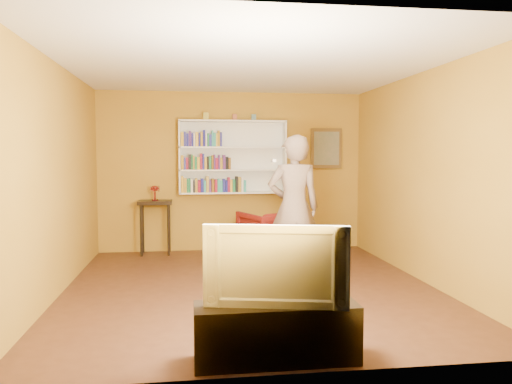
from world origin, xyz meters
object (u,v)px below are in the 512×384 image
bookshelf (232,157)px  tv_cabinet (276,333)px  television (276,264)px  console_table (155,210)px  armchair (272,236)px  ruby_lustre (155,190)px  person (294,208)px

bookshelf → tv_cabinet: bookshelf is taller
bookshelf → television: 4.73m
console_table → armchair: 2.03m
bookshelf → armchair: (0.52, -1.02, -1.20)m
ruby_lustre → television: size_ratio=0.22×
bookshelf → ruby_lustre: bearing=-172.9°
bookshelf → armchair: size_ratio=2.07×
television → console_table: bearing=117.9°
person → tv_cabinet: bearing=76.8°
person → console_table: bearing=-43.4°
console_table → ruby_lustre: bearing=0.0°
console_table → television: (1.22, -4.50, 0.05)m
console_table → person: size_ratio=0.47×
ruby_lustre → tv_cabinet: 4.74m
ruby_lustre → television: 4.67m
bookshelf → armchair: bookshelf is taller
person → ruby_lustre: bearing=-43.4°
television → bookshelf: bearing=101.9°
console_table → tv_cabinet: (1.22, -4.50, -0.51)m
bookshelf → person: 2.26m
person → tv_cabinet: (-0.69, -2.58, -0.72)m
bookshelf → television: size_ratio=1.62×
tv_cabinet → television: television is taller
armchair → tv_cabinet: (-0.59, -3.64, -0.16)m
armchair → person: person is taller
ruby_lustre → armchair: bearing=-25.4°
armchair → person: (0.10, -1.06, 0.55)m
console_table → television: bearing=-74.9°
bookshelf → television: (-0.07, -4.66, -0.81)m
console_table → person: person is taller
bookshelf → console_table: bookshelf is taller
ruby_lustre → armchair: 2.11m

